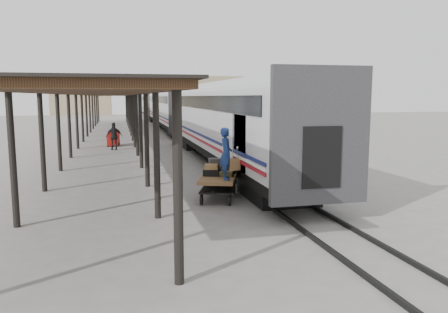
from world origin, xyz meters
TOP-DOWN VIEW (x-y plane):
  - ground at (0.00, 0.00)m, footprint 160.00×160.00m
  - train at (3.19, 33.79)m, footprint 3.45×76.01m
  - canopy at (-3.40, 24.00)m, footprint 4.90×64.30m
  - rails at (3.20, 34.00)m, footprint 1.54×150.00m
  - building_far at (14.00, 78.00)m, footprint 18.00×10.00m
  - building_left at (-10.00, 82.00)m, footprint 12.00×8.00m
  - baggage_cart at (1.08, 0.06)m, footprint 1.97×2.68m
  - suitcase_stack at (1.08, 0.44)m, footprint 1.40×1.20m
  - luggage_tug at (-2.92, 19.19)m, footprint 0.97×1.44m
  - porter at (1.20, -0.59)m, footprint 0.52×0.72m
  - pedestrian at (-2.83, 16.45)m, footprint 1.22×0.68m

SIDE VIEW (x-z plane):
  - ground at x=0.00m, z-range 0.00..0.00m
  - rails at x=3.20m, z-range 0.00..0.12m
  - luggage_tug at x=-2.92m, z-range -0.05..1.15m
  - baggage_cart at x=1.08m, z-range 0.22..1.08m
  - pedestrian at x=-2.83m, z-range 0.00..1.96m
  - suitcase_stack at x=1.08m, z-range 0.77..1.37m
  - porter at x=1.20m, z-range 0.86..2.71m
  - train at x=3.19m, z-range 0.69..4.70m
  - building_left at x=-10.00m, z-range 0.00..6.00m
  - building_far at x=14.00m, z-range 0.00..8.00m
  - canopy at x=-3.40m, z-range 1.93..6.08m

